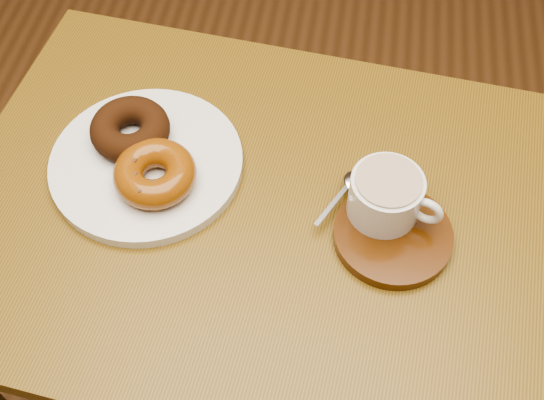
# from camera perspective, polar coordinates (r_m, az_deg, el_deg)

# --- Properties ---
(ground) EXTENTS (6.00, 6.00, 0.00)m
(ground) POSITION_cam_1_polar(r_m,az_deg,el_deg) (1.56, -2.51, -14.81)
(ground) COLOR #56351B
(ground) RESTS_ON ground
(cafe_table) EXTENTS (0.85, 0.67, 0.74)m
(cafe_table) POSITION_cam_1_polar(r_m,az_deg,el_deg) (0.98, -1.17, -4.48)
(cafe_table) COLOR brown
(cafe_table) RESTS_ON ground
(donut_plate) EXTENTS (0.34, 0.34, 0.02)m
(donut_plate) POSITION_cam_1_polar(r_m,az_deg,el_deg) (0.92, -10.45, 3.06)
(donut_plate) COLOR silver
(donut_plate) RESTS_ON cafe_table
(donut_cinnamon) EXTENTS (0.14, 0.14, 0.04)m
(donut_cinnamon) POSITION_cam_1_polar(r_m,az_deg,el_deg) (0.93, -11.79, 5.84)
(donut_cinnamon) COLOR black
(donut_cinnamon) RESTS_ON donut_plate
(donut_caramel) EXTENTS (0.11, 0.11, 0.04)m
(donut_caramel) POSITION_cam_1_polar(r_m,az_deg,el_deg) (0.88, -9.78, 2.21)
(donut_caramel) COLOR brown
(donut_caramel) RESTS_ON donut_plate
(saucer) EXTENTS (0.16, 0.16, 0.02)m
(saucer) POSITION_cam_1_polar(r_m,az_deg,el_deg) (0.86, 10.06, -2.91)
(saucer) COLOR #3E1E08
(saucer) RESTS_ON cafe_table
(coffee_cup) EXTENTS (0.12, 0.09, 0.06)m
(coffee_cup) POSITION_cam_1_polar(r_m,az_deg,el_deg) (0.84, 9.57, 0.37)
(coffee_cup) COLOR silver
(coffee_cup) RESTS_ON saucer
(teaspoon) EXTENTS (0.05, 0.09, 0.01)m
(teaspoon) POSITION_cam_1_polar(r_m,az_deg,el_deg) (0.88, 6.38, 1.25)
(teaspoon) COLOR silver
(teaspoon) RESTS_ON saucer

